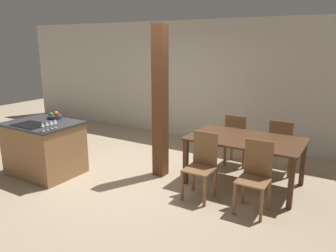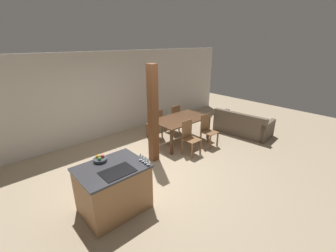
# 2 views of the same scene
# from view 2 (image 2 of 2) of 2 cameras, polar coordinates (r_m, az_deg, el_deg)

# --- Properties ---
(ground_plane) EXTENTS (16.00, 16.00, 0.00)m
(ground_plane) POSITION_cam_2_polar(r_m,az_deg,el_deg) (5.66, -3.21, -11.05)
(ground_plane) COLOR tan
(wall_back) EXTENTS (11.20, 0.08, 2.70)m
(wall_back) POSITION_cam_2_polar(r_m,az_deg,el_deg) (7.39, -17.34, 7.13)
(wall_back) COLOR silver
(wall_back) RESTS_ON ground_plane
(kitchen_island) EXTENTS (1.18, 0.92, 0.92)m
(kitchen_island) POSITION_cam_2_polar(r_m,az_deg,el_deg) (4.38, -13.70, -15.10)
(kitchen_island) COLOR #9E7047
(kitchen_island) RESTS_ON ground_plane
(fruit_bowl) EXTENTS (0.25, 0.25, 0.11)m
(fruit_bowl) POSITION_cam_2_polar(r_m,az_deg,el_deg) (4.35, -16.87, -8.04)
(fruit_bowl) COLOR #383D47
(fruit_bowl) RESTS_ON kitchen_island
(wine_glass_near) EXTENTS (0.06, 0.06, 0.14)m
(wine_glass_near) POSITION_cam_2_polar(r_m,az_deg,el_deg) (4.03, -5.10, -8.51)
(wine_glass_near) COLOR silver
(wine_glass_near) RESTS_ON kitchen_island
(wine_glass_middle) EXTENTS (0.06, 0.06, 0.14)m
(wine_glass_middle) POSITION_cam_2_polar(r_m,az_deg,el_deg) (4.08, -5.76, -8.11)
(wine_glass_middle) COLOR silver
(wine_glass_middle) RESTS_ON kitchen_island
(wine_glass_far) EXTENTS (0.06, 0.06, 0.14)m
(wine_glass_far) POSITION_cam_2_polar(r_m,az_deg,el_deg) (4.14, -6.40, -7.72)
(wine_glass_far) COLOR silver
(wine_glass_far) RESTS_ON kitchen_island
(wine_glass_end) EXTENTS (0.06, 0.06, 0.14)m
(wine_glass_end) POSITION_cam_2_polar(r_m,az_deg,el_deg) (4.19, -7.03, -7.33)
(wine_glass_end) COLOR silver
(wine_glass_end) RESTS_ON kitchen_island
(dining_table) EXTENTS (1.74, 1.03, 0.77)m
(dining_table) POSITION_cam_2_polar(r_m,az_deg,el_deg) (6.89, 3.28, 1.21)
(dining_table) COLOR #51331E
(dining_table) RESTS_ON ground_plane
(dining_chair_near_left) EXTENTS (0.40, 0.40, 0.96)m
(dining_chair_near_left) POSITION_cam_2_polar(r_m,az_deg,el_deg) (6.22, 5.53, -2.80)
(dining_chair_near_left) COLOR brown
(dining_chair_near_left) RESTS_ON ground_plane
(dining_chair_near_right) EXTENTS (0.40, 0.40, 0.96)m
(dining_chair_near_right) POSITION_cam_2_polar(r_m,az_deg,el_deg) (6.78, 10.02, -0.99)
(dining_chair_near_right) COLOR brown
(dining_chair_near_right) RESTS_ON ground_plane
(dining_chair_far_left) EXTENTS (0.40, 0.40, 0.96)m
(dining_chair_far_left) POSITION_cam_2_polar(r_m,az_deg,el_deg) (7.22, -3.10, 0.68)
(dining_chair_far_left) COLOR brown
(dining_chair_far_left) RESTS_ON ground_plane
(dining_chair_far_right) EXTENTS (0.40, 0.40, 0.96)m
(dining_chair_far_right) POSITION_cam_2_polar(r_m,az_deg,el_deg) (7.70, 1.41, 2.03)
(dining_chair_far_right) COLOR brown
(dining_chair_far_right) RESTS_ON ground_plane
(couch) EXTENTS (1.09, 1.89, 0.79)m
(couch) POSITION_cam_2_polar(r_m,az_deg,el_deg) (8.08, 18.38, 0.15)
(couch) COLOR brown
(couch) RESTS_ON ground_plane
(timber_post) EXTENTS (0.20, 0.20, 2.49)m
(timber_post) POSITION_cam_2_polar(r_m,az_deg,el_deg) (5.61, -3.81, 2.76)
(timber_post) COLOR brown
(timber_post) RESTS_ON ground_plane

